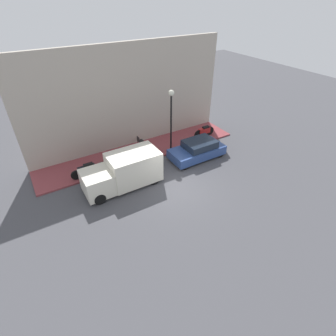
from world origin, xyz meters
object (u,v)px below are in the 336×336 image
motorcycle_black (87,170)px  motorcycle_blue (114,161)px  cafe_chair (140,141)px  parked_car (198,150)px  delivery_van (123,171)px  motorcycle_red (204,131)px  streetlamp (171,109)px

motorcycle_black → motorcycle_blue: 1.78m
cafe_chair → motorcycle_blue: bearing=118.7°
motorcycle_black → parked_car: bearing=-103.2°
motorcycle_black → delivery_van: bearing=-140.3°
motorcycle_red → streetlamp: size_ratio=0.42×
motorcycle_black → motorcycle_red: 9.39m
delivery_van → motorcycle_black: bearing=39.7°
motorcycle_black → streetlamp: (0.07, -6.11, 2.64)m
parked_car → delivery_van: bearing=92.7°
motorcycle_blue → streetlamp: size_ratio=0.49×
delivery_van → motorcycle_red: (2.34, -7.77, -0.45)m
motorcycle_blue → streetlamp: (-0.03, -4.34, 2.65)m
motorcycle_blue → streetlamp: 5.08m
motorcycle_blue → motorcycle_red: 7.61m
cafe_chair → motorcycle_black: bearing=109.1°
delivery_van → streetlamp: (2.01, -4.50, 2.18)m
parked_car → delivery_van: delivery_van is taller
delivery_van → streetlamp: streetlamp is taller
delivery_van → motorcycle_black: (1.94, 1.61, -0.45)m
motorcycle_black → streetlamp: size_ratio=0.46×
streetlamp → motorcycle_red: bearing=-84.2°
parked_car → motorcycle_black: size_ratio=1.92×
delivery_van → cafe_chair: 4.42m
motorcycle_blue → delivery_van: bearing=175.4°
motorcycle_blue → motorcycle_red: bearing=-87.7°
motorcycle_red → cafe_chair: (1.11, 5.03, 0.07)m
delivery_van → motorcycle_blue: 2.10m
parked_car → motorcycle_black: bearing=76.8°
delivery_van → motorcycle_black: size_ratio=2.27×
streetlamp → cafe_chair: size_ratio=4.97×
parked_car → motorcycle_black: (1.68, 7.18, -0.06)m
streetlamp → parked_car: bearing=-148.5°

